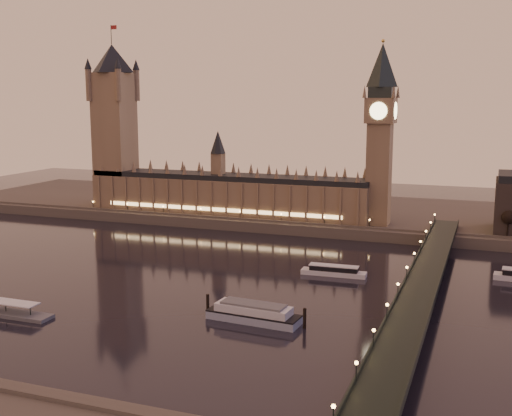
{
  "coord_description": "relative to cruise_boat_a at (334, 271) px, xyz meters",
  "views": [
    {
      "loc": [
        114.53,
        -244.22,
        78.25
      ],
      "look_at": [
        11.06,
        35.0,
        26.82
      ],
      "focal_mm": 45.0,
      "sensor_mm": 36.0,
      "label": 1
    }
  ],
  "objects": [
    {
      "name": "palace_of_westminster",
      "position": [
        -91.09,
        93.91,
        19.67
      ],
      "size": [
        180.0,
        26.62,
        52.0
      ],
      "color": "brown",
      "rests_on": "ground"
    },
    {
      "name": "big_ben",
      "position": [
        3.03,
        93.9,
        61.91
      ],
      "size": [
        17.68,
        17.68,
        104.0
      ],
      "color": "brown",
      "rests_on": "ground"
    },
    {
      "name": "far_embankment",
      "position": [
        -20.96,
        137.91,
        0.96
      ],
      "size": [
        560.0,
        130.0,
        6.0
      ],
      "primitive_type": "cube",
      "color": "#423D35",
      "rests_on": "ground"
    },
    {
      "name": "cruise_boat_a",
      "position": [
        0.0,
        0.0,
        0.0
      ],
      "size": [
        29.15,
        7.48,
        4.63
      ],
      "rotation": [
        0.0,
        0.0,
        0.04
      ],
      "color": "silver",
      "rests_on": "ground"
    },
    {
      "name": "westminster_bridge",
      "position": [
        40.65,
        -27.09,
        3.48
      ],
      "size": [
        13.2,
        260.0,
        15.3
      ],
      "color": "black",
      "rests_on": "ground"
    },
    {
      "name": "bare_tree_0",
      "position": [
        72.0,
        81.91,
        13.87
      ],
      "size": [
        6.52,
        6.52,
        13.26
      ],
      "color": "black",
      "rests_on": "ground"
    },
    {
      "name": "victoria_tower",
      "position": [
        -170.96,
        93.91,
        63.75
      ],
      "size": [
        31.68,
        31.68,
        118.0
      ],
      "color": "brown",
      "rests_on": "ground"
    },
    {
      "name": "ground",
      "position": [
        -50.96,
        -27.09,
        -2.04
      ],
      "size": [
        700.0,
        700.0,
        0.0
      ],
      "primitive_type": "plane",
      "color": "black",
      "rests_on": "ground"
    },
    {
      "name": "moored_barge",
      "position": [
        -12.61,
        -68.21,
        0.98
      ],
      "size": [
        38.89,
        11.94,
        7.15
      ],
      "rotation": [
        0.0,
        0.0,
        -0.07
      ],
      "color": "#8B99B1",
      "rests_on": "ground"
    }
  ]
}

